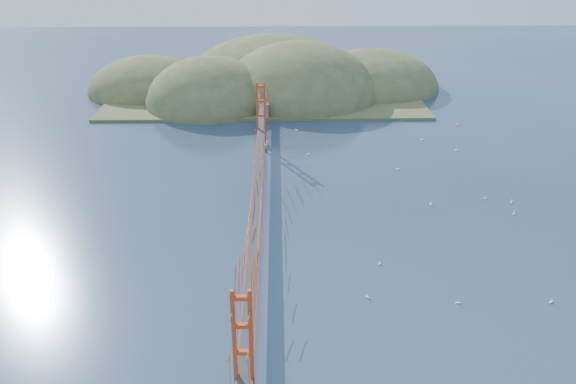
{
  "coord_description": "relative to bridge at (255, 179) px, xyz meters",
  "views": [
    {
      "loc": [
        2.83,
        -64.24,
        36.15
      ],
      "look_at": [
        4.11,
        0.0,
        5.3
      ],
      "focal_mm": 35.0,
      "sensor_mm": 36.0,
      "label": 1
    }
  ],
  "objects": [
    {
      "name": "sailboat_9",
      "position": [
        36.27,
        6.68,
        -6.85
      ],
      "size": [
        0.68,
        0.68,
        0.73
      ],
      "color": "white",
      "rests_on": "ground"
    },
    {
      "name": "sailboat_7",
      "position": [
        29.45,
        32.56,
        -6.85
      ],
      "size": [
        0.65,
        0.63,
        0.73
      ],
      "color": "white",
      "rests_on": "ground"
    },
    {
      "name": "sailboat_16",
      "position": [
        22.32,
        19.01,
        -6.85
      ],
      "size": [
        0.66,
        0.63,
        0.74
      ],
      "color": "white",
      "rests_on": "ground"
    },
    {
      "name": "far_headlands",
      "position": [
        2.21,
        68.33,
        -7.01
      ],
      "size": [
        84.0,
        58.0,
        25.0
      ],
      "color": "olive",
      "rests_on": "ground"
    },
    {
      "name": "sailboat_14",
      "position": [
        24.57,
        6.32,
        -6.85
      ],
      "size": [
        0.49,
        0.61,
        0.71
      ],
      "color": "white",
      "rests_on": "ground"
    },
    {
      "name": "sailboat_12",
      "position": [
        6.46,
        38.44,
        -6.86
      ],
      "size": [
        0.58,
        0.47,
        0.67
      ],
      "color": "white",
      "rests_on": "ground"
    },
    {
      "name": "sailboat_5",
      "position": [
        32.87,
        8.06,
        -6.87
      ],
      "size": [
        0.56,
        0.56,
        0.61
      ],
      "color": "white",
      "rests_on": "ground"
    },
    {
      "name": "sailboat_2",
      "position": [
        21.69,
        -16.61,
        -6.87
      ],
      "size": [
        0.53,
        0.46,
        0.61
      ],
      "color": "white",
      "rests_on": "ground"
    },
    {
      "name": "bridge",
      "position": [
        0.0,
        0.0,
        0.0
      ],
      "size": [
        2.2,
        94.4,
        12.0
      ],
      "color": "gray",
      "rests_on": "ground"
    },
    {
      "name": "ground",
      "position": [
        0.0,
        -0.18,
        -7.01
      ],
      "size": [
        320.0,
        320.0,
        0.0
      ],
      "primitive_type": "plane",
      "color": "#283951",
      "rests_on": "ground"
    },
    {
      "name": "sailboat_0",
      "position": [
        14.7,
        -8.95,
        -6.87
      ],
      "size": [
        0.52,
        0.53,
        0.6
      ],
      "color": "white",
      "rests_on": "ground"
    },
    {
      "name": "sailboat_6",
      "position": [
        12.28,
        -15.37,
        -6.87
      ],
      "size": [
        0.57,
        0.57,
        0.62
      ],
      "color": "white",
      "rests_on": "ground"
    },
    {
      "name": "sailboat_4",
      "position": [
        35.26,
        3.18,
        -6.85
      ],
      "size": [
        0.71,
        0.71,
        0.74
      ],
      "color": "white",
      "rests_on": "ground"
    },
    {
      "name": "sailboat_13",
      "position": [
        31.58,
        -16.63,
        -6.85
      ],
      "size": [
        0.7,
        0.7,
        0.74
      ],
      "color": "white",
      "rests_on": "ground"
    },
    {
      "name": "sailboat_15",
      "position": [
        38.58,
        41.2,
        -6.86
      ],
      "size": [
        0.58,
        0.58,
        0.66
      ],
      "color": "white",
      "rests_on": "ground"
    },
    {
      "name": "sailboat_17",
      "position": [
        34.14,
        26.88,
        -6.86
      ],
      "size": [
        0.59,
        0.52,
        0.67
      ],
      "color": "white",
      "rests_on": "ground"
    },
    {
      "name": "sailboat_3",
      "position": [
        8.12,
        25.68,
        -6.85
      ],
      "size": [
        0.64,
        0.6,
        0.72
      ],
      "color": "white",
      "rests_on": "ground"
    }
  ]
}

